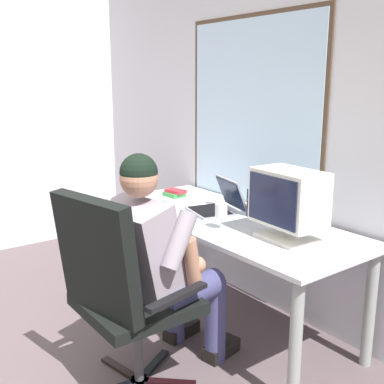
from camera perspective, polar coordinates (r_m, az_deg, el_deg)
name	(u,v)px	position (r m, az deg, el deg)	size (l,w,h in m)	color
wall_rear	(308,116)	(3.05, 13.86, 8.86)	(5.26, 0.08, 2.71)	silver
desk	(227,232)	(3.05, 4.26, -4.89)	(1.85, 0.76, 0.72)	gray
office_chair	(118,285)	(2.37, -8.90, -11.07)	(0.68, 0.62, 1.07)	black
person_seated	(159,260)	(2.51, -4.04, -8.20)	(0.59, 0.81, 1.23)	#3D3D6B
crt_monitor	(288,199)	(2.61, 11.54, -0.86)	(0.41, 0.27, 0.39)	beige
laptop	(220,203)	(3.15, 3.35, -1.34)	(0.38, 0.39, 0.23)	gray
wine_glass	(221,212)	(2.78, 3.54, -2.40)	(0.07, 0.07, 0.15)	silver
desk_speaker	(255,203)	(3.05, 7.61, -1.28)	(0.07, 0.09, 0.18)	black
book_stack	(175,193)	(3.57, -2.10, -0.13)	(0.17, 0.13, 0.05)	#358940
cd_case	(161,204)	(3.32, -3.81, -1.51)	(0.16, 0.14, 0.01)	teal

